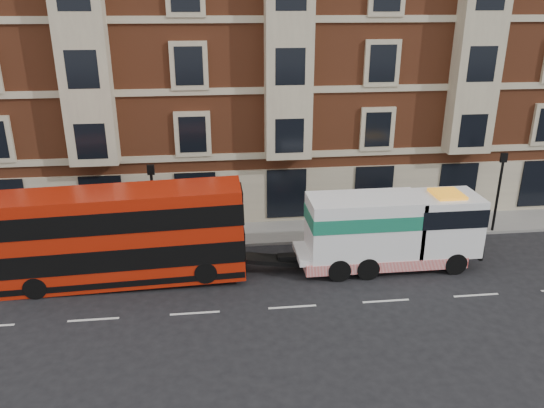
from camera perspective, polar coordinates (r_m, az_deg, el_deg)
The scene contains 7 objects.
ground at distance 22.34m, azimuth 2.20°, elevation -11.01°, with size 120.00×120.00×0.00m, color black.
sidewalk at distance 28.88m, azimuth -0.07°, elevation -3.04°, with size 90.00×3.00×0.15m, color slate.
victorian_terrace at distance 33.94m, azimuth -0.74°, elevation 17.99°, with size 45.00×12.00×20.40m.
lamp_post_west at distance 26.69m, azimuth -12.64°, elevation 0.40°, with size 0.35×0.15×4.35m.
lamp_post_east at distance 30.50m, azimuth 23.25°, elevation 1.76°, with size 0.35×0.15×4.35m.
double_decker_bus at distance 24.12m, azimuth -15.87°, elevation -3.20°, with size 10.62×2.44×4.30m.
tow_truck at distance 25.23m, azimuth 12.34°, elevation -2.76°, with size 8.50×2.51×3.54m.
Camera 1 is at (-3.05, -18.71, 11.82)m, focal length 35.00 mm.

